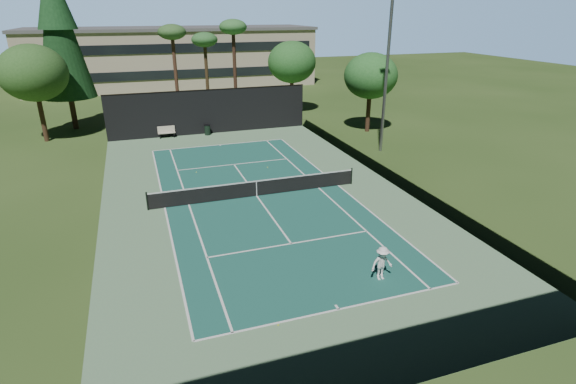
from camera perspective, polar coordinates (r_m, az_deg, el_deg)
name	(u,v)px	position (r m, az deg, el deg)	size (l,w,h in m)	color
ground	(257,196)	(27.57, -3.99, -0.53)	(160.00, 160.00, 0.00)	#304C1C
apron_slab	(257,196)	(27.57, -3.99, -0.52)	(18.00, 32.00, 0.01)	#618B62
court_surface	(257,196)	(27.56, -3.99, -0.51)	(10.97, 23.77, 0.01)	#1B594C
court_lines	(257,196)	(27.56, -3.99, -0.50)	(11.07, 23.87, 0.01)	white
tennis_net	(257,188)	(27.36, -4.02, 0.54)	(12.90, 0.10, 1.10)	black
fence	(256,165)	(26.92, -4.14, 3.46)	(18.04, 32.05, 4.03)	black
player	(382,263)	(19.40, 11.84, -8.86)	(0.99, 0.57, 1.53)	white
tennis_ball_a	(278,325)	(16.91, -1.25, -16.53)	(0.07, 0.07, 0.07)	#BDCF2F
tennis_ball_b	(185,191)	(28.99, -12.99, 0.15)	(0.06, 0.06, 0.06)	#D1E433
tennis_ball_c	(268,167)	(32.52, -2.61, 3.15)	(0.07, 0.07, 0.07)	#C8D931
tennis_ball_d	(196,172)	(32.16, -11.57, 2.49)	(0.07, 0.07, 0.07)	#DEF237
park_bench	(166,132)	(41.72, -15.18, 7.42)	(1.50, 0.45, 1.02)	beige
trash_bin	(207,130)	(41.83, -10.20, 7.78)	(0.56, 0.56, 0.95)	black
pine_tree	(57,23)	(46.97, -27.27, 18.58)	(4.80, 4.80, 15.00)	#3F2A1B
palm_a	(172,36)	(48.89, -14.49, 18.66)	(2.80, 2.80, 9.32)	#4E2F21
palm_b	(205,42)	(51.35, -10.54, 18.17)	(2.80, 2.80, 8.42)	#44311D
palm_c	(233,31)	(48.79, -6.98, 19.64)	(2.80, 2.80, 9.77)	#40271B
decid_tree_a	(292,62)	(49.70, 0.50, 16.15)	(5.12, 5.12, 7.62)	#442C1D
decid_tree_b	(371,76)	(42.29, 10.46, 14.28)	(4.80, 4.80, 7.14)	#482E1F
decid_tree_c	(33,73)	(43.57, -29.64, 12.98)	(5.44, 5.44, 8.09)	#48301F
campus_building	(174,57)	(71.19, -14.25, 16.34)	(40.50, 12.50, 8.30)	#BEAE93
light_pole	(387,69)	(35.97, 12.45, 15.03)	(0.90, 0.25, 12.22)	gray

